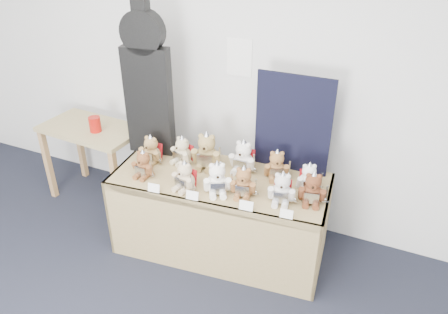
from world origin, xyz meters
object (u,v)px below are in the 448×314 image
at_px(teddy_back_left, 182,151).
at_px(teddy_back_far_left, 151,151).
at_px(teddy_front_left, 185,177).
at_px(teddy_front_centre, 217,179).
at_px(teddy_back_end, 309,178).
at_px(side_table, 93,139).
at_px(teddy_back_centre_left, 207,152).
at_px(teddy_front_end, 312,190).
at_px(red_cup, 95,124).
at_px(teddy_back_centre_right, 243,158).
at_px(teddy_front_right, 243,183).
at_px(teddy_front_far_right, 282,189).
at_px(guitar_case, 147,82).
at_px(display_table, 217,199).
at_px(teddy_front_far_left, 144,165).
at_px(teddy_back_right, 277,166).

xyz_separation_m(teddy_back_left, teddy_back_far_left, (-0.23, -0.10, 0.00)).
relative_size(teddy_front_left, teddy_front_centre, 0.91).
relative_size(teddy_back_left, teddy_back_end, 1.06).
distance_m(side_table, teddy_back_centre_left, 1.21).
xyz_separation_m(teddy_front_centre, teddy_front_end, (0.64, 0.16, -0.01)).
height_order(red_cup, teddy_back_centre_right, teddy_back_centre_right).
bearing_deg(teddy_back_centre_right, teddy_back_far_left, -165.14).
distance_m(teddy_front_right, teddy_back_far_left, 0.85).
distance_m(teddy_front_left, teddy_back_centre_right, 0.49).
bearing_deg(teddy_front_far_right, guitar_case, 156.89).
relative_size(teddy_front_right, teddy_front_far_right, 0.97).
distance_m(teddy_front_left, teddy_back_centre_left, 0.35).
bearing_deg(red_cup, side_table, 154.28).
bearing_deg(teddy_back_centre_left, teddy_back_centre_right, 0.37).
xyz_separation_m(side_table, teddy_front_end, (2.06, -0.21, 0.16)).
height_order(teddy_back_centre_right, teddy_back_far_left, teddy_back_centre_right).
height_order(teddy_front_far_right, teddy_back_left, teddy_front_far_right).
bearing_deg(display_table, teddy_back_centre_left, 127.46).
relative_size(teddy_back_centre_left, teddy_back_far_left, 1.24).
relative_size(teddy_front_far_left, teddy_front_right, 0.94).
bearing_deg(teddy_back_centre_right, teddy_front_centre, -97.58).
distance_m(guitar_case, red_cup, 0.74).
bearing_deg(teddy_front_centre, teddy_back_centre_left, 100.03).
bearing_deg(teddy_front_far_right, teddy_back_right, 104.25).
bearing_deg(teddy_front_left, teddy_front_far_left, -171.80).
height_order(teddy_front_left, teddy_front_end, teddy_front_end).
distance_m(teddy_front_centre, teddy_back_centre_right, 0.35).
height_order(display_table, teddy_front_end, teddy_front_end).
bearing_deg(guitar_case, teddy_back_centre_right, -7.65).
distance_m(teddy_back_centre_right, teddy_back_far_left, 0.73).
height_order(teddy_back_left, teddy_back_centre_right, teddy_back_centre_right).
relative_size(side_table, teddy_back_centre_right, 3.23).
relative_size(teddy_front_left, teddy_front_right, 0.98).
xyz_separation_m(side_table, teddy_front_far_left, (0.83, -0.40, 0.15)).
distance_m(display_table, teddy_back_left, 0.48).
bearing_deg(teddy_back_left, teddy_back_centre_left, 23.88).
height_order(guitar_case, teddy_back_end, guitar_case).
xyz_separation_m(teddy_front_centre, teddy_front_right, (0.18, 0.05, -0.01)).
bearing_deg(teddy_front_right, teddy_front_end, 0.79).
distance_m(guitar_case, teddy_front_far_right, 1.32).
bearing_deg(red_cup, teddy_front_right, -10.35).
height_order(teddy_back_centre_right, teddy_back_end, teddy_back_centre_right).
xyz_separation_m(teddy_front_far_right, teddy_front_end, (0.19, 0.08, 0.00)).
height_order(side_table, teddy_front_left, teddy_front_left).
relative_size(side_table, teddy_back_centre_left, 2.91).
height_order(teddy_front_left, teddy_front_far_right, teddy_front_far_right).
bearing_deg(teddy_back_centre_left, teddy_front_right, -41.79).
bearing_deg(teddy_front_far_right, teddy_back_centre_left, 151.47).
distance_m(teddy_front_right, teddy_back_end, 0.47).
height_order(red_cup, teddy_front_far_right, teddy_front_far_right).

